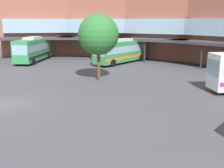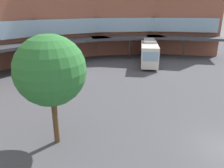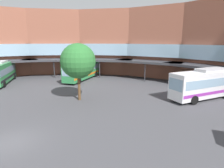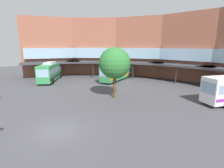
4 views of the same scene
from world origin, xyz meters
TOP-DOWN VIEW (x-y plane):
  - ground_plane at (0.00, 0.00)m, footprint 115.43×115.43m
  - station_building at (0.00, 22.59)m, footprint 71.91×34.46m
  - bus_0 at (-14.47, 18.77)m, footprint 6.35×10.75m
  - bus_2 at (-22.63, 7.03)m, footprint 9.89×7.83m
  - plaza_tree at (-4.61, 10.16)m, footprint 4.38×4.38m

SIDE VIEW (x-z plane):
  - ground_plane at x=0.00m, z-range 0.00..0.00m
  - bus_0 at x=-14.47m, z-range 0.02..3.81m
  - bus_2 at x=-22.63m, z-range 0.02..4.00m
  - plaza_tree at x=-4.61m, z-range 1.40..8.63m
  - station_building at x=0.00m, z-range -0.25..13.71m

